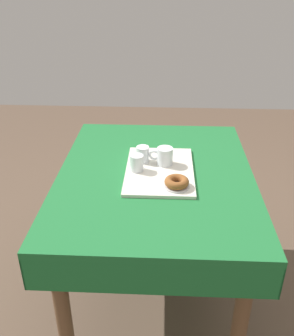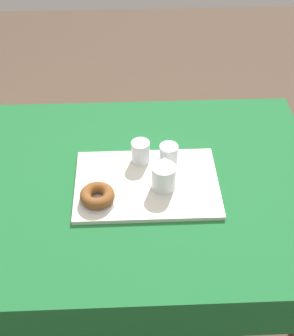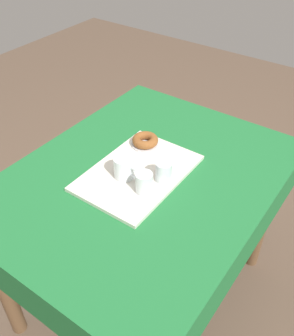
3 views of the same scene
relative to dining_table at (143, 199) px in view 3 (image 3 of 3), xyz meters
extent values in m
plane|color=brown|center=(0.00, 0.00, -0.63)|extent=(6.00, 6.00, 0.00)
cube|color=#1E6B33|center=(0.00, 0.00, 0.11)|extent=(1.14, 0.89, 0.03)
cube|color=#1E6B33|center=(0.00, -0.44, 0.02)|extent=(1.14, 0.01, 0.14)
cube|color=#1E6B33|center=(0.00, 0.44, 0.02)|extent=(1.14, 0.01, 0.14)
cube|color=#1E6B33|center=(-0.57, 0.00, 0.02)|extent=(0.01, 0.89, 0.14)
cube|color=#1E6B33|center=(0.57, 0.00, 0.02)|extent=(0.01, 0.89, 0.14)
cylinder|color=brown|center=(-0.48, -0.35, -0.27)|extent=(0.06, 0.06, 0.73)
cylinder|color=brown|center=(0.48, -0.35, -0.27)|extent=(0.06, 0.06, 0.73)
cylinder|color=brown|center=(-0.48, 0.35, -0.27)|extent=(0.06, 0.06, 0.73)
cube|color=silver|center=(0.01, -0.02, 0.13)|extent=(0.45, 0.31, 0.01)
cylinder|color=white|center=(0.06, -0.04, 0.18)|extent=(0.07, 0.07, 0.08)
cylinder|color=maroon|center=(0.06, -0.04, 0.17)|extent=(0.06, 0.06, 0.06)
torus|color=white|center=(0.07, 0.01, 0.18)|extent=(0.02, 0.05, 0.05)
cylinder|color=white|center=(0.08, 0.06, 0.17)|extent=(0.06, 0.06, 0.08)
cylinder|color=silver|center=(0.08, 0.06, 0.16)|extent=(0.05, 0.05, 0.05)
cylinder|color=white|center=(-0.01, 0.08, 0.17)|extent=(0.06, 0.06, 0.08)
cylinder|color=silver|center=(-0.01, 0.08, 0.15)|extent=(0.05, 0.05, 0.03)
cylinder|color=silver|center=(-0.14, -0.09, 0.14)|extent=(0.11, 0.11, 0.01)
torus|color=brown|center=(-0.14, -0.09, 0.16)|extent=(0.10, 0.10, 0.03)
camera|label=1|loc=(-1.53, -0.04, 0.98)|focal=40.94mm
camera|label=2|loc=(-0.04, -1.08, 1.17)|focal=50.43mm
camera|label=3|loc=(0.88, 0.64, 1.04)|focal=40.96mm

